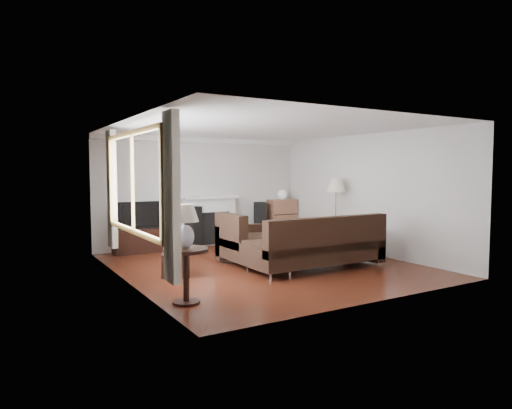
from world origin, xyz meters
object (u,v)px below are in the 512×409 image
sectional_sofa (315,244)px  coffee_table (263,245)px  floor_lamp (336,214)px  side_table (186,276)px  tv_stand (139,240)px  bookshelf (282,219)px

sectional_sofa → coffee_table: sectional_sofa is taller
coffee_table → floor_lamp: (1.75, -0.18, 0.56)m
sectional_sofa → side_table: size_ratio=3.78×
tv_stand → bookshelf: (3.69, 0.04, 0.25)m
bookshelf → floor_lamp: floor_lamp is taller
bookshelf → coffee_table: size_ratio=0.87×
side_table → floor_lamp: bearing=26.2°
tv_stand → coffee_table: tv_stand is taller
sectional_sofa → floor_lamp: size_ratio=1.75×
sectional_sofa → bookshelf: bearing=65.3°
bookshelf → side_table: bearing=-136.3°
sectional_sofa → coffee_table: size_ratio=2.37×
side_table → sectional_sofa: bearing=17.2°
floor_lamp → bookshelf: bearing=93.0°
bookshelf → coffee_table: 2.41m
sectional_sofa → floor_lamp: (1.57, 1.28, 0.34)m
sectional_sofa → side_table: sectional_sofa is taller
coffee_table → side_table: 3.50m
coffee_table → floor_lamp: 1.84m
sectional_sofa → side_table: 2.91m
sectional_sofa → tv_stand: bearing=125.0°
tv_stand → bookshelf: size_ratio=1.03×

